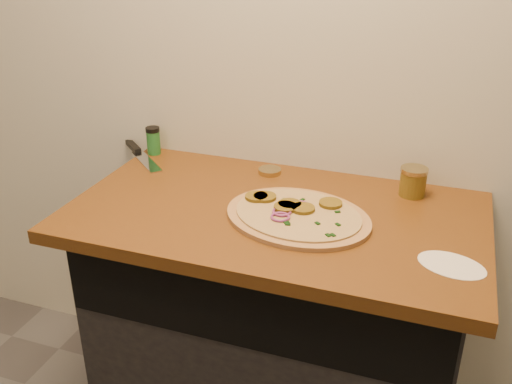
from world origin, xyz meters
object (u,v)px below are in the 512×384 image
at_px(chefs_knife, 139,153).
at_px(salsa_jar, 413,181).
at_px(pizza, 297,215).
at_px(spice_shaker, 153,141).

relative_size(chefs_knife, salsa_jar, 2.86).
bearing_deg(salsa_jar, pizza, -137.87).
relative_size(pizza, spice_shaker, 5.04).
bearing_deg(spice_shaker, chefs_knife, -147.77).
height_order(pizza, spice_shaker, spice_shaker).
height_order(pizza, salsa_jar, salsa_jar).
height_order(chefs_knife, spice_shaker, spice_shaker).
bearing_deg(salsa_jar, chefs_knife, 179.05).
distance_m(chefs_knife, salsa_jar, 0.96).
height_order(salsa_jar, spice_shaker, spice_shaker).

